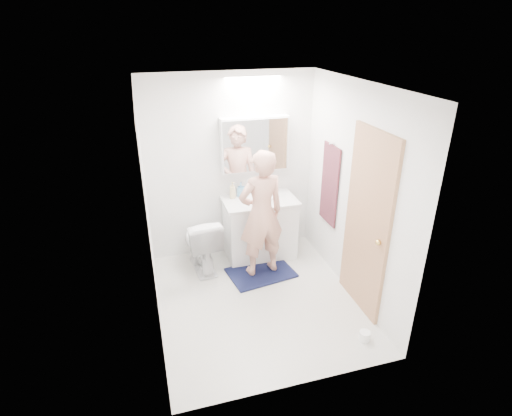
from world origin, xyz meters
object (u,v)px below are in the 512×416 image
object	(u,v)px
toothbrush_cup	(268,190)
vanity_cabinet	(260,229)
toilet	(201,243)
soap_bottle_a	(233,190)
medicine_cabinet	(255,144)
toilet_paper_roll	(365,336)
person	(261,214)
soap_bottle_b	(241,189)

from	to	relation	value
toothbrush_cup	vanity_cabinet	bearing A→B (deg)	-136.58
toilet	soap_bottle_a	xyz separation A→B (m)	(0.49, 0.27, 0.56)
medicine_cabinet	toilet_paper_roll	distance (m)	2.61
person	medicine_cabinet	bearing A→B (deg)	-108.47
vanity_cabinet	medicine_cabinet	distance (m)	1.13
soap_bottle_a	soap_bottle_b	size ratio (longest dim) A/B	1.18
soap_bottle_b	toilet_paper_roll	world-z (taller)	soap_bottle_b
toilet_paper_roll	person	bearing A→B (deg)	114.86
soap_bottle_b	toilet_paper_roll	size ratio (longest dim) A/B	1.72
toothbrush_cup	toilet_paper_roll	world-z (taller)	toothbrush_cup
medicine_cabinet	soap_bottle_b	size ratio (longest dim) A/B	4.65
soap_bottle_a	soap_bottle_b	world-z (taller)	soap_bottle_a
toilet	vanity_cabinet	bearing A→B (deg)	-177.63
soap_bottle_a	toilet	bearing A→B (deg)	-151.45
medicine_cabinet	soap_bottle_a	bearing A→B (deg)	-169.27
vanity_cabinet	soap_bottle_a	size ratio (longest dim) A/B	4.03
person	toilet	bearing A→B (deg)	-35.71
toothbrush_cup	toilet_paper_roll	xyz separation A→B (m)	(0.37, -2.04, -0.82)
medicine_cabinet	toilet	size ratio (longest dim) A/B	1.19
soap_bottle_b	toilet_paper_roll	xyz separation A→B (m)	(0.75, -2.06, -0.86)
toothbrush_cup	toilet	bearing A→B (deg)	-164.32
toilet	toilet_paper_roll	distance (m)	2.25
person	toilet_paper_roll	size ratio (longest dim) A/B	14.39
vanity_cabinet	person	distance (m)	0.66
person	soap_bottle_a	xyz separation A→B (m)	(-0.21, 0.61, 0.09)
person	toothbrush_cup	distance (m)	0.69
vanity_cabinet	soap_bottle_b	bearing A→B (deg)	138.68
toilet	toilet_paper_roll	size ratio (longest dim) A/B	6.73
person	soap_bottle_b	bearing A→B (deg)	-91.42
person	soap_bottle_a	bearing A→B (deg)	-80.52
soap_bottle_a	toilet_paper_roll	world-z (taller)	soap_bottle_a
toilet_paper_roll	soap_bottle_b	bearing A→B (deg)	109.86
vanity_cabinet	toothbrush_cup	distance (m)	0.53
vanity_cabinet	soap_bottle_b	world-z (taller)	soap_bottle_b
medicine_cabinet	toilet_paper_roll	bearing A→B (deg)	-75.33
vanity_cabinet	soap_bottle_a	bearing A→B (deg)	155.15
vanity_cabinet	soap_bottle_b	distance (m)	0.59
toilet	toothbrush_cup	bearing A→B (deg)	-170.03
soap_bottle_a	toothbrush_cup	world-z (taller)	soap_bottle_a
soap_bottle_a	toilet_paper_roll	bearing A→B (deg)	-66.97
medicine_cabinet	vanity_cabinet	bearing A→B (deg)	-88.03
vanity_cabinet	soap_bottle_b	size ratio (longest dim) A/B	4.75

